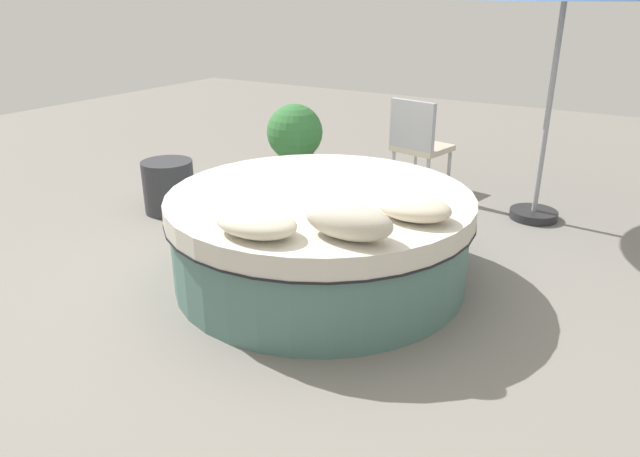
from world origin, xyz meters
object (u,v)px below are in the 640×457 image
object	(u,v)px
patio_chair	(418,139)
planter	(295,141)
throw_pillow_2	(414,208)
side_table	(169,186)
throw_pillow_1	(349,221)
throw_pillow_0	(256,223)
round_bed	(320,236)

from	to	relation	value
patio_chair	planter	size ratio (longest dim) A/B	1.11
throw_pillow_2	side_table	xyz separation A→B (m)	(-2.78, 0.60, -0.49)
throw_pillow_1	throw_pillow_2	size ratio (longest dim) A/B	1.14
throw_pillow_0	throw_pillow_1	world-z (taller)	throw_pillow_1
round_bed	throw_pillow_2	size ratio (longest dim) A/B	4.56
throw_pillow_2	planter	size ratio (longest dim) A/B	0.55
throw_pillow_0	throw_pillow_2	world-z (taller)	same
throw_pillow_1	planter	bearing A→B (deg)	129.38
planter	side_table	bearing A→B (deg)	-111.35
round_bed	patio_chair	distance (m)	2.36
round_bed	side_table	world-z (taller)	round_bed
round_bed	planter	size ratio (longest dim) A/B	2.49
round_bed	throw_pillow_0	xyz separation A→B (m)	(0.07, -0.84, 0.40)
throw_pillow_0	side_table	world-z (taller)	throw_pillow_0
throw_pillow_1	side_table	distance (m)	2.84
throw_pillow_1	throw_pillow_2	bearing A→B (deg)	67.38
round_bed	side_table	xyz separation A→B (m)	(-2.01, 0.48, -0.09)
planter	side_table	world-z (taller)	planter
round_bed	patio_chair	xyz separation A→B (m)	(-0.22, 2.34, 0.22)
throw_pillow_0	throw_pillow_1	bearing A→B (deg)	25.78
throw_pillow_2	patio_chair	world-z (taller)	patio_chair
patio_chair	side_table	world-z (taller)	patio_chair
throw_pillow_0	planter	bearing A→B (deg)	119.55
patio_chair	throw_pillow_0	bearing A→B (deg)	-73.29
throw_pillow_2	planter	distance (m)	3.00
patio_chair	side_table	size ratio (longest dim) A/B	1.94
side_table	throw_pillow_1	bearing A→B (deg)	-22.80
planter	side_table	distance (m)	1.51
throw_pillow_0	patio_chair	distance (m)	3.20
planter	side_table	size ratio (longest dim) A/B	1.76
throw_pillow_0	planter	size ratio (longest dim) A/B	0.61
side_table	throw_pillow_2	bearing A→B (deg)	-12.12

